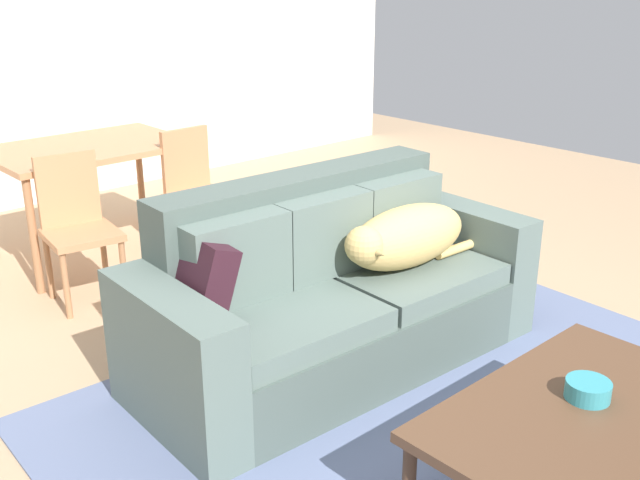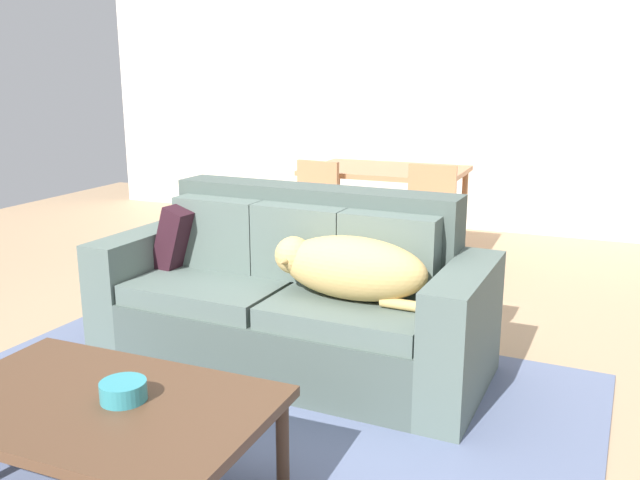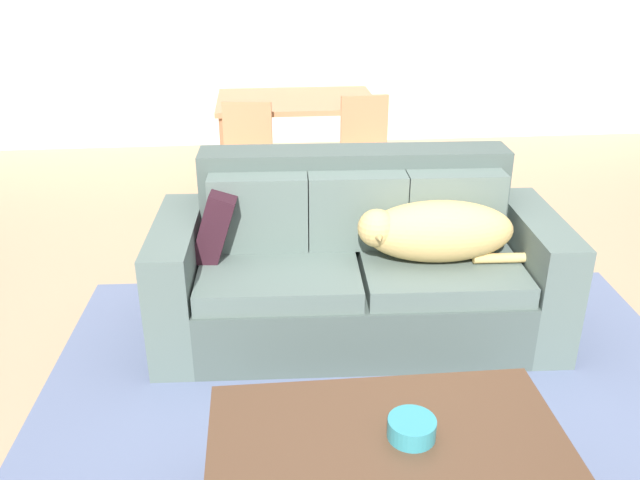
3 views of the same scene
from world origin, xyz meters
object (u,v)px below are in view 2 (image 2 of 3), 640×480
at_px(throw_pillow_by_left_arm, 186,235).
at_px(coffee_table, 100,411).
at_px(dining_chair_near_left, 311,213).
at_px(dog_on_left_cushion, 348,267).
at_px(couch, 294,299).
at_px(dining_chair_near_right, 428,219).
at_px(bowl_on_coffee_table, 123,391).
at_px(dining_table, 386,177).

distance_m(throw_pillow_by_left_arm, coffee_table, 1.64).
relative_size(throw_pillow_by_left_arm, dining_chair_near_left, 0.42).
distance_m(dog_on_left_cushion, throw_pillow_by_left_arm, 1.11).
bearing_deg(couch, throw_pillow_by_left_arm, 176.24).
xyz_separation_m(coffee_table, dining_chair_near_right, (0.41, 3.09, 0.12)).
height_order(couch, coffee_table, couch).
xyz_separation_m(coffee_table, dining_chair_near_left, (-0.49, 2.99, 0.10)).
height_order(couch, bowl_on_coffee_table, couch).
relative_size(dog_on_left_cushion, dining_table, 0.73).
xyz_separation_m(throw_pillow_by_left_arm, dining_chair_near_left, (0.14, 1.49, -0.14)).
height_order(throw_pillow_by_left_arm, bowl_on_coffee_table, throw_pillow_by_left_arm).
relative_size(throw_pillow_by_left_arm, dining_table, 0.29).
relative_size(throw_pillow_by_left_arm, dining_chair_near_right, 0.42).
xyz_separation_m(couch, coffee_table, (-0.10, -1.42, 0.02)).
relative_size(couch, throw_pillow_by_left_arm, 5.67).
distance_m(couch, dining_chair_near_left, 1.68).
height_order(bowl_on_coffee_table, dining_table, dining_table).
height_order(couch, dining_table, couch).
distance_m(coffee_table, bowl_on_coffee_table, 0.11).
bearing_deg(bowl_on_coffee_table, dining_chair_near_left, 100.82).
distance_m(dining_table, dining_chair_near_left, 0.78).
bearing_deg(dining_chair_near_left, dining_table, 64.99).
bearing_deg(dining_chair_near_left, bowl_on_coffee_table, -71.48).
distance_m(dining_chair_near_left, dining_chair_near_right, 0.90).
xyz_separation_m(bowl_on_coffee_table, dining_chair_near_left, (-0.56, 2.96, 0.03)).
relative_size(couch, dog_on_left_cushion, 2.30).
bearing_deg(bowl_on_coffee_table, coffee_table, -155.02).
relative_size(dog_on_left_cushion, coffee_table, 0.76).
distance_m(couch, dining_table, 2.24).
relative_size(dining_table, dining_chair_near_right, 1.43).
relative_size(dog_on_left_cushion, dining_chair_near_left, 1.05).
xyz_separation_m(throw_pillow_by_left_arm, dining_table, (0.54, 2.13, 0.07)).
distance_m(couch, coffee_table, 1.42).
height_order(couch, dining_chair_near_right, couch).
bearing_deg(coffee_table, bowl_on_coffee_table, 24.98).
height_order(throw_pillow_by_left_arm, coffee_table, throw_pillow_by_left_arm).
bearing_deg(couch, coffee_table, -91.48).
bearing_deg(coffee_table, dining_chair_near_left, 99.22).
bearing_deg(dog_on_left_cushion, throw_pillow_by_left_arm, 170.75).
height_order(coffee_table, bowl_on_coffee_table, bowl_on_coffee_table).
xyz_separation_m(couch, dog_on_left_cushion, (0.36, -0.15, 0.26)).
height_order(coffee_table, dining_chair_near_right, dining_chair_near_right).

